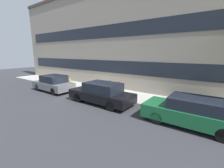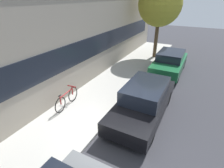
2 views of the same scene
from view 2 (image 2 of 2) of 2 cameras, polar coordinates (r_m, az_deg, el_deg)
name	(u,v)px [view 2 (image 2 of 2)]	position (r m, az deg, el deg)	size (l,w,h in m)	color
ground_plane	(101,131)	(6.90, -3.55, -14.92)	(56.00, 56.00, 0.00)	#333338
sidewalk_strip	(73,119)	(7.49, -12.50, -11.11)	(28.00, 2.66, 0.12)	#B2AFA8
parked_car_black	(144,100)	(7.46, 10.40, -5.16)	(4.47, 1.72, 1.39)	black
parked_car_green	(170,62)	(12.22, 18.30, 6.82)	(4.14, 1.73, 1.34)	#195B33
bicycle	(67,98)	(8.03, -14.50, -4.55)	(1.66, 0.44, 0.81)	black
street_tree	(160,4)	(14.19, 15.40, 23.78)	(3.14, 3.14, 5.49)	brown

